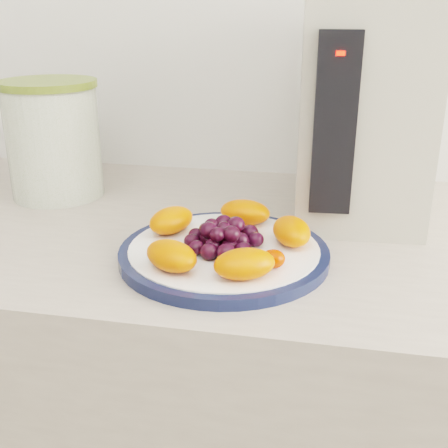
# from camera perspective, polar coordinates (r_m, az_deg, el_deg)

# --- Properties ---
(plate_rim) EXTENTS (0.28, 0.28, 0.01)m
(plate_rim) POSITION_cam_1_polar(r_m,az_deg,el_deg) (0.75, 0.00, -3.03)
(plate_rim) COLOR #131C3D
(plate_rim) RESTS_ON counter
(plate_face) EXTENTS (0.25, 0.25, 0.02)m
(plate_face) POSITION_cam_1_polar(r_m,az_deg,el_deg) (0.75, 0.00, -2.96)
(plate_face) COLOR white
(plate_face) RESTS_ON counter
(canister) EXTENTS (0.16, 0.16, 0.19)m
(canister) POSITION_cam_1_polar(r_m,az_deg,el_deg) (1.02, -16.89, 7.88)
(canister) COLOR #405D0F
(canister) RESTS_ON counter
(canister_lid) EXTENTS (0.17, 0.17, 0.01)m
(canister_lid) POSITION_cam_1_polar(r_m,az_deg,el_deg) (1.00, -17.52, 13.44)
(canister_lid) COLOR olive
(canister_lid) RESTS_ON canister
(appliance_body) EXTENTS (0.20, 0.27, 0.33)m
(appliance_body) POSITION_cam_1_polar(r_m,az_deg,el_deg) (0.91, 13.69, 11.03)
(appliance_body) COLOR #A5A091
(appliance_body) RESTS_ON counter
(appliance_panel) EXTENTS (0.06, 0.02, 0.24)m
(appliance_panel) POSITION_cam_1_polar(r_m,az_deg,el_deg) (0.77, 11.18, 9.78)
(appliance_panel) COLOR black
(appliance_panel) RESTS_ON appliance_body
(appliance_led) EXTENTS (0.01, 0.01, 0.01)m
(appliance_led) POSITION_cam_1_polar(r_m,az_deg,el_deg) (0.75, 11.76, 16.62)
(appliance_led) COLOR #FF0C05
(appliance_led) RESTS_ON appliance_panel
(fruit_plate) EXTENTS (0.24, 0.24, 0.04)m
(fruit_plate) POSITION_cam_1_polar(r_m,az_deg,el_deg) (0.74, 0.19, -1.24)
(fruit_plate) COLOR #FE4B04
(fruit_plate) RESTS_ON plate_face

